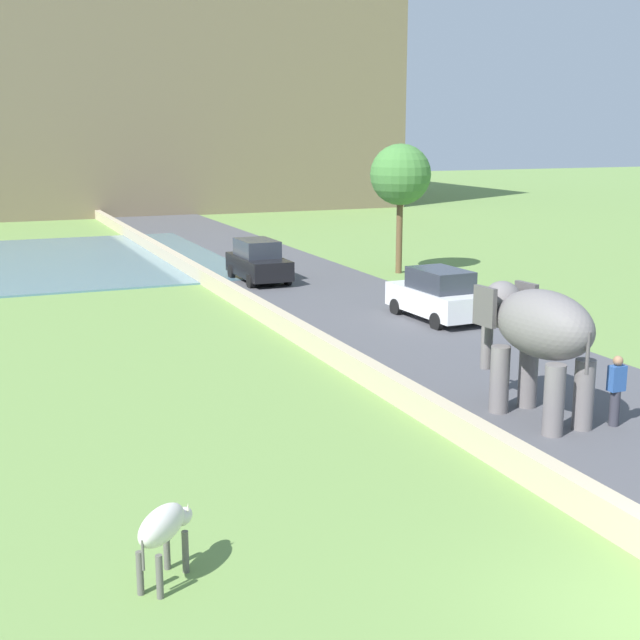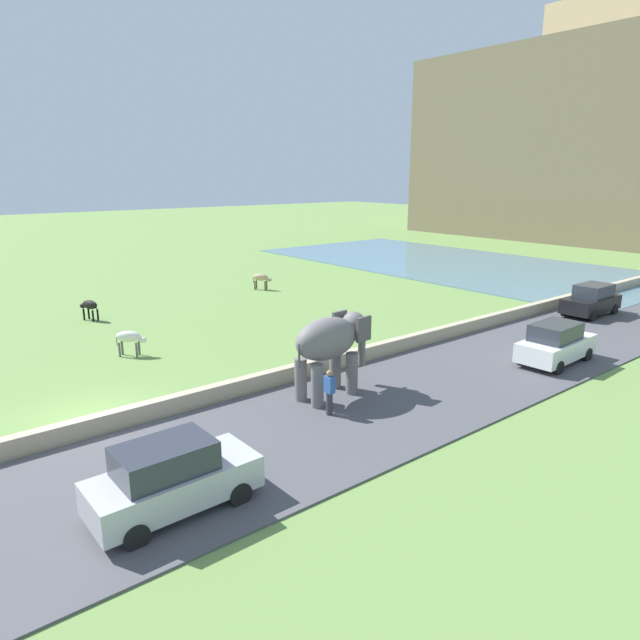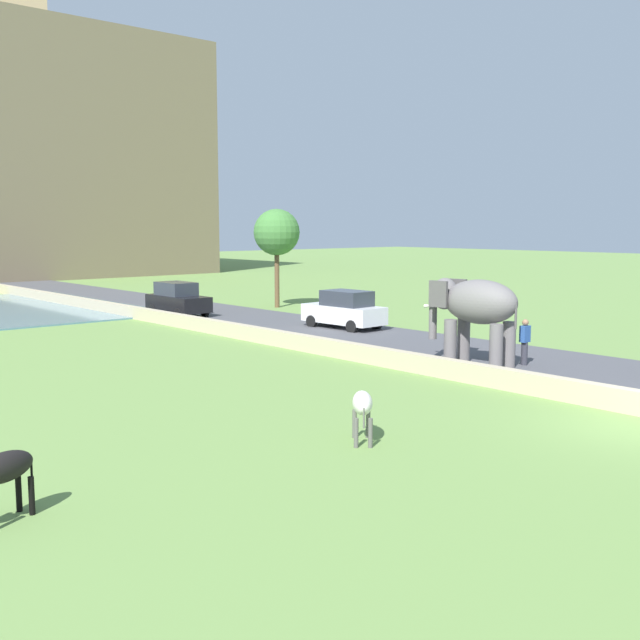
# 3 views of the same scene
# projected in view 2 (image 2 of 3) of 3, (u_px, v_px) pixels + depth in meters

# --- Properties ---
(ground_plane) EXTENTS (220.00, 220.00, 0.00)m
(ground_plane) POSITION_uv_depth(u_px,v_px,m) (89.00, 420.00, 18.42)
(ground_plane) COLOR #6B8E47
(road_surface) EXTENTS (7.00, 120.00, 0.06)m
(road_surface) POSITION_uv_depth(u_px,v_px,m) (552.00, 343.00, 26.74)
(road_surface) COLOR #4C4C51
(road_surface) RESTS_ON ground
(barrier_wall) EXTENTS (0.40, 110.00, 0.62)m
(barrier_wall) POSITION_uv_depth(u_px,v_px,m) (462.00, 328.00, 28.33)
(barrier_wall) COLOR tan
(barrier_wall) RESTS_ON ground
(lake) EXTENTS (36.00, 18.00, 0.08)m
(lake) POSITION_uv_depth(u_px,v_px,m) (451.00, 263.00, 50.93)
(lake) COLOR slate
(lake) RESTS_ON ground
(elephant) EXTENTS (1.67, 3.53, 2.99)m
(elephant) POSITION_uv_depth(u_px,v_px,m) (331.00, 343.00, 19.90)
(elephant) COLOR slate
(elephant) RESTS_ON ground
(person_beside_elephant) EXTENTS (0.36, 0.22, 1.63)m
(person_beside_elephant) POSITION_uv_depth(u_px,v_px,m) (329.00, 392.00, 18.51)
(person_beside_elephant) COLOR #33333D
(person_beside_elephant) RESTS_ON ground
(car_black) EXTENTS (1.81, 4.01, 1.80)m
(car_black) POSITION_uv_depth(u_px,v_px,m) (591.00, 300.00, 31.87)
(car_black) COLOR black
(car_black) RESTS_ON ground
(car_silver) EXTENTS (1.84, 4.03, 1.80)m
(car_silver) POSITION_uv_depth(u_px,v_px,m) (172.00, 478.00, 13.22)
(car_silver) COLOR #B7B7BC
(car_silver) RESTS_ON ground
(car_white) EXTENTS (1.94, 4.07, 1.80)m
(car_white) POSITION_uv_depth(u_px,v_px,m) (556.00, 343.00, 23.71)
(car_white) COLOR white
(car_white) RESTS_ON ground
(cow_black) EXTENTS (1.41, 0.80, 1.15)m
(cow_black) POSITION_uv_depth(u_px,v_px,m) (89.00, 306.00, 30.82)
(cow_black) COLOR black
(cow_black) RESTS_ON ground
(cow_white) EXTENTS (1.17, 1.26, 1.15)m
(cow_white) POSITION_uv_depth(u_px,v_px,m) (130.00, 338.00, 24.75)
(cow_white) COLOR silver
(cow_white) RESTS_ON ground
(cow_tan) EXTENTS (1.32, 1.08, 1.15)m
(cow_tan) POSITION_uv_depth(u_px,v_px,m) (261.00, 278.00, 39.02)
(cow_tan) COLOR tan
(cow_tan) RESTS_ON ground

